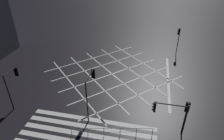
{
  "coord_description": "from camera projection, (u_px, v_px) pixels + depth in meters",
  "views": [
    {
      "loc": [
        4.5,
        -21.07,
        13.53
      ],
      "look_at": [
        0.0,
        0.0,
        0.58
      ],
      "focal_mm": 32.0,
      "sensor_mm": 36.0,
      "label": 1
    }
  ],
  "objects": [
    {
      "name": "ground_plane",
      "position": [
        112.0,
        74.0,
        25.43
      ],
      "size": [
        200.0,
        200.0,
        0.0
      ],
      "primitive_type": "plane",
      "color": "black"
    },
    {
      "name": "road_markings",
      "position": [
        103.0,
        107.0,
        20.1
      ],
      "size": [
        17.51,
        21.73,
        0.01
      ],
      "color": "silver",
      "rests_on": "ground_plane"
    },
    {
      "name": "traffic_light_median_south",
      "position": [
        90.0,
        85.0,
        17.74
      ],
      "size": [
        0.36,
        2.43,
        4.46
      ],
      "rotation": [
        0.0,
        0.0,
        1.57
      ],
      "color": "black",
      "rests_on": "ground_plane"
    },
    {
      "name": "traffic_light_se_main",
      "position": [
        167.0,
        111.0,
        16.02
      ],
      "size": [
        2.78,
        0.36,
        3.3
      ],
      "rotation": [
        0.0,
        0.0,
        3.14
      ],
      "color": "black",
      "rests_on": "ground_plane"
    },
    {
      "name": "traffic_light_ne_main",
      "position": [
        178.0,
        36.0,
        29.16
      ],
      "size": [
        0.39,
        0.36,
        3.93
      ],
      "rotation": [
        0.0,
        0.0,
        3.14
      ],
      "color": "black",
      "rests_on": "ground_plane"
    },
    {
      "name": "traffic_light_se_cross",
      "position": [
        186.0,
        111.0,
        16.11
      ],
      "size": [
        0.36,
        0.39,
        3.32
      ],
      "rotation": [
        0.0,
        0.0,
        1.57
      ],
      "color": "black",
      "rests_on": "ground_plane"
    },
    {
      "name": "traffic_light_sw_cross",
      "position": [
        13.0,
        80.0,
        19.14
      ],
      "size": [
        0.36,
        1.97,
        3.96
      ],
      "rotation": [
        0.0,
        0.0,
        1.57
      ],
      "color": "black",
      "rests_on": "ground_plane"
    },
    {
      "name": "pedestrian_railing",
      "position": [
        112.0,
        131.0,
        16.52
      ],
      "size": [
        6.64,
        1.46,
        1.05
      ],
      "rotation": [
        0.0,
        0.0,
        0.21
      ],
      "color": "#9EA0A5",
      "rests_on": "ground_plane"
    }
  ]
}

